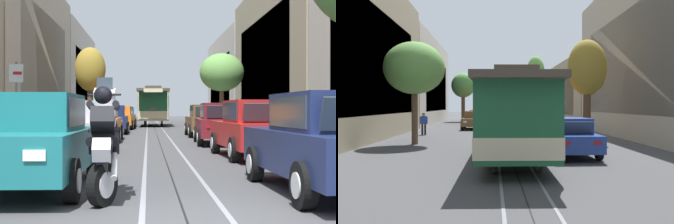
% 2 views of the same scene
% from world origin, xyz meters
% --- Properties ---
extents(ground_plane, '(160.00, 160.00, 0.00)m').
position_xyz_m(ground_plane, '(0.00, 24.71, 0.00)').
color(ground_plane, '#424244').
extents(trolley_track_rails, '(1.14, 69.79, 0.01)m').
position_xyz_m(trolley_track_rails, '(0.00, 28.89, 0.00)').
color(trolley_track_rails, gray).
rests_on(trolley_track_rails, ground).
extents(building_facade_right, '(5.85, 61.49, 10.29)m').
position_xyz_m(building_facade_right, '(9.82, 28.56, 4.92)').
color(building_facade_right, beige).
rests_on(building_facade_right, ground).
extents(parked_car_teal_near_left, '(2.02, 4.37, 1.58)m').
position_xyz_m(parked_car_teal_near_left, '(-2.40, 2.74, 0.80)').
color(parked_car_teal_near_left, '#196B70').
rests_on(parked_car_teal_near_left, ground).
extents(parked_car_silver_second_left, '(2.04, 4.38, 1.58)m').
position_xyz_m(parked_car_silver_second_left, '(-2.55, 9.35, 0.80)').
color(parked_car_silver_second_left, '#B7B7BC').
rests_on(parked_car_silver_second_left, ground).
extents(parked_car_orange_mid_left, '(2.04, 4.38, 1.58)m').
position_xyz_m(parked_car_orange_mid_left, '(-2.57, 15.88, 0.80)').
color(parked_car_orange_mid_left, orange).
rests_on(parked_car_orange_mid_left, ground).
extents(parked_car_navy_fourth_left, '(2.05, 4.38, 1.58)m').
position_xyz_m(parked_car_navy_fourth_left, '(-2.55, 22.79, 0.80)').
color(parked_car_navy_fourth_left, '#19234C').
rests_on(parked_car_navy_fourth_left, ground).
extents(parked_car_orange_fifth_left, '(2.11, 4.41, 1.58)m').
position_xyz_m(parked_car_orange_fifth_left, '(-2.38, 29.18, 0.80)').
color(parked_car_orange_fifth_left, orange).
rests_on(parked_car_orange_fifth_left, ground).
extents(parked_car_blue_sixth_left, '(2.04, 4.38, 1.58)m').
position_xyz_m(parked_car_blue_sixth_left, '(-2.41, 35.68, 0.80)').
color(parked_car_blue_sixth_left, '#233D93').
rests_on(parked_car_blue_sixth_left, ground).
extents(parked_car_navy_near_right, '(2.09, 4.40, 1.58)m').
position_xyz_m(parked_car_navy_near_right, '(2.42, 2.11, 0.80)').
color(parked_car_navy_near_right, '#19234C').
rests_on(parked_car_navy_near_right, ground).
extents(parked_car_red_second_right, '(2.13, 4.42, 1.58)m').
position_xyz_m(parked_car_red_second_right, '(2.51, 8.07, 0.80)').
color(parked_car_red_second_right, red).
rests_on(parked_car_red_second_right, ground).
extents(parked_car_maroon_mid_right, '(2.13, 4.42, 1.58)m').
position_xyz_m(parked_car_maroon_mid_right, '(2.35, 13.58, 0.80)').
color(parked_car_maroon_mid_right, maroon).
rests_on(parked_car_maroon_mid_right, ground).
extents(parked_car_brown_fourth_right, '(2.02, 4.37, 1.58)m').
position_xyz_m(parked_car_brown_fourth_right, '(2.45, 19.41, 0.80)').
color(parked_car_brown_fourth_right, brown).
rests_on(parked_car_brown_fourth_right, ground).
extents(street_tree_kerb_left_near, '(2.34, 2.20, 8.58)m').
position_xyz_m(street_tree_kerb_left_near, '(-4.91, 4.24, 6.37)').
color(street_tree_kerb_left_near, '#4C3826').
rests_on(street_tree_kerb_left_near, ground).
extents(street_tree_kerb_left_second, '(2.21, 1.89, 5.82)m').
position_xyz_m(street_tree_kerb_left_second, '(-4.60, 30.48, 4.13)').
color(street_tree_kerb_left_second, '#4C3826').
rests_on(street_tree_kerb_left_second, ground).
extents(street_tree_kerb_right_near, '(3.01, 2.68, 6.20)m').
position_xyz_m(street_tree_kerb_right_near, '(4.55, 5.30, 4.55)').
color(street_tree_kerb_right_near, brown).
rests_on(street_tree_kerb_right_near, ground).
extents(street_tree_kerb_right_second, '(3.26, 2.86, 5.51)m').
position_xyz_m(street_tree_kerb_right_second, '(4.95, 31.16, 4.07)').
color(street_tree_kerb_right_second, brown).
rests_on(street_tree_kerb_right_second, ground).
extents(cable_car_trolley, '(2.71, 9.16, 3.28)m').
position_xyz_m(cable_car_trolley, '(-0.00, 37.21, 1.66)').
color(cable_car_trolley, '#1E5B38').
rests_on(cable_car_trolley, ground).
extents(motorcycle_with_rider, '(0.52, 1.86, 1.81)m').
position_xyz_m(motorcycle_with_rider, '(-1.10, 1.53, 0.95)').
color(motorcycle_with_rider, black).
rests_on(motorcycle_with_rider, ground).
extents(pedestrian_on_left_pavement, '(0.55, 0.28, 1.59)m').
position_xyz_m(pedestrian_on_left_pavement, '(5.61, 25.39, 0.90)').
color(pedestrian_on_left_pavement, black).
rests_on(pedestrian_on_left_pavement, ground).
extents(fire_hydrant, '(0.40, 0.22, 0.84)m').
position_xyz_m(fire_hydrant, '(-3.90, 11.02, 0.42)').
color(fire_hydrant, red).
rests_on(fire_hydrant, ground).
extents(street_sign_post, '(0.36, 0.08, 2.59)m').
position_xyz_m(street_sign_post, '(-3.94, 7.74, 1.62)').
color(street_sign_post, slate).
rests_on(street_sign_post, ground).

